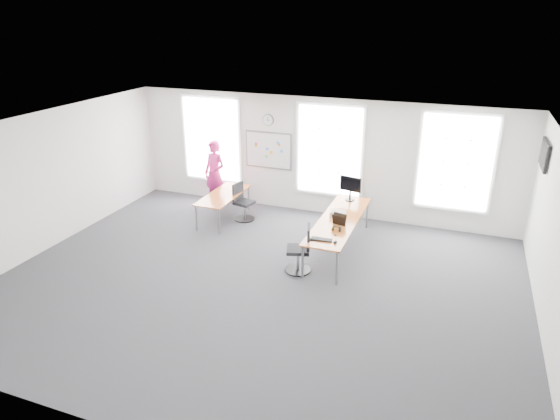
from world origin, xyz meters
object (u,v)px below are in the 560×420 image
at_px(keyboard, 321,240).
at_px(monitor, 350,186).
at_px(person, 215,174).
at_px(chair_right, 301,252).
at_px(desk_left, 223,197).
at_px(chair_left, 243,204).
at_px(desk_right, 339,221).
at_px(headphones, 336,229).

relative_size(keyboard, monitor, 0.73).
bearing_deg(person, chair_right, -24.80).
xyz_separation_m(desk_left, chair_left, (0.44, 0.18, -0.20)).
xyz_separation_m(desk_right, chair_left, (-2.71, 0.88, -0.28)).
height_order(chair_right, monitor, monitor).
bearing_deg(desk_left, monitor, 9.33).
xyz_separation_m(headphones, monitor, (-0.15, 1.84, 0.31)).
height_order(desk_left, headphones, headphones).
xyz_separation_m(desk_left, monitor, (3.11, 0.51, 0.48)).
height_order(desk_left, keyboard, keyboard).
height_order(person, keyboard, person).
bearing_deg(desk_left, desk_right, -12.62).
xyz_separation_m(keyboard, headphones, (0.16, 0.52, 0.04)).
relative_size(desk_left, headphones, 9.85).
bearing_deg(keyboard, headphones, 63.81).
height_order(chair_left, headphones, chair_left).
distance_m(desk_left, keyboard, 3.61).
height_order(chair_left, keyboard, chair_left).
bearing_deg(desk_left, chair_right, -35.28).
xyz_separation_m(chair_right, monitor, (0.42, 2.41, 0.66)).
xyz_separation_m(chair_right, keyboard, (0.40, 0.05, 0.32)).
distance_m(keyboard, monitor, 2.39).
relative_size(desk_right, keyboard, 7.03).
relative_size(desk_right, desk_left, 1.66).
distance_m(keyboard, headphones, 0.55).
distance_m(chair_right, person, 4.34).
distance_m(desk_right, keyboard, 1.15).
bearing_deg(headphones, chair_left, 147.14).
relative_size(desk_left, keyboard, 4.23).
xyz_separation_m(desk_right, keyboard, (-0.07, -1.15, 0.06)).
relative_size(person, keyboard, 4.12).
xyz_separation_m(desk_right, headphones, (0.10, -0.63, 0.10)).
bearing_deg(chair_right, headphones, 118.06).
height_order(desk_right, keyboard, keyboard).
bearing_deg(desk_left, headphones, -22.28).
relative_size(chair_right, person, 0.56).
xyz_separation_m(keyboard, monitor, (0.02, 2.37, 0.35)).
bearing_deg(keyboard, monitor, 80.81).
xyz_separation_m(desk_left, headphones, (3.25, -1.33, 0.18)).
bearing_deg(monitor, keyboard, -77.86).
distance_m(desk_right, headphones, 0.64).
distance_m(chair_right, monitor, 2.54).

